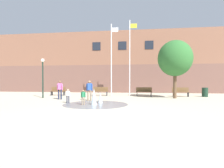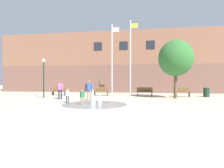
{
  "view_description": "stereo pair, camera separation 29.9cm",
  "coord_description": "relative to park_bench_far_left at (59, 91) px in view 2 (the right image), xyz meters",
  "views": [
    {
      "loc": [
        1.61,
        -7.3,
        1.54
      ],
      "look_at": [
        -0.29,
        7.4,
        1.3
      ],
      "focal_mm": 28.0,
      "sensor_mm": 36.0,
      "label": 1
    },
    {
      "loc": [
        1.91,
        -7.26,
        1.54
      ],
      "look_at": [
        -0.29,
        7.4,
        1.3
      ],
      "focal_mm": 28.0,
      "sensor_mm": 36.0,
      "label": 2
    }
  ],
  "objects": [
    {
      "name": "trash_can",
      "position": [
        15.1,
        0.2,
        -0.03
      ],
      "size": [
        0.56,
        0.56,
        0.9
      ],
      "primitive_type": "cylinder",
      "color": "#193323",
      "rests_on": "ground"
    },
    {
      "name": "child_with_pink_shirt",
      "position": [
        3.57,
        -6.24,
        0.1
      ],
      "size": [
        0.31,
        0.24,
        0.99
      ],
      "rotation": [
        0.0,
        0.0,
        -1.92
      ],
      "color": "#1E233D",
      "rests_on": "ground"
    },
    {
      "name": "ground_plane",
      "position": [
        6.6,
        -10.69,
        -0.48
      ],
      "size": [
        100.0,
        100.0,
        0.0
      ],
      "primitive_type": "plane",
      "color": "#BCB299"
    },
    {
      "name": "flagpole_left",
      "position": [
        5.76,
        0.65,
        3.6
      ],
      "size": [
        0.8,
        0.1,
        7.68
      ],
      "color": "silver",
      "rests_on": "ground"
    },
    {
      "name": "park_bench_far_left",
      "position": [
        0.0,
        0.0,
        0.0
      ],
      "size": [
        1.6,
        0.44,
        0.91
      ],
      "color": "#28282D",
      "rests_on": "ground"
    },
    {
      "name": "park_bench_under_right_flagpole",
      "position": [
        4.63,
        0.22,
        0.0
      ],
      "size": [
        1.6,
        0.44,
        0.91
      ],
      "color": "#28282D",
      "rests_on": "ground"
    },
    {
      "name": "adult_near_bench",
      "position": [
        4.7,
        -4.64,
        0.45
      ],
      "size": [
        0.5,
        0.35,
        1.59
      ],
      "rotation": [
        0.0,
        0.0,
        -2.58
      ],
      "color": "#89755B",
      "rests_on": "ground"
    },
    {
      "name": "lamp_post_left_lane",
      "position": [
        -0.15,
        -2.89,
        1.91
      ],
      "size": [
        0.32,
        0.32,
        3.61
      ],
      "color": "#192D23",
      "rests_on": "ground"
    },
    {
      "name": "park_bench_far_right",
      "position": [
        12.78,
        0.11,
        0.0
      ],
      "size": [
        1.6,
        0.44,
        0.91
      ],
      "color": "#28282D",
      "rests_on": "ground"
    },
    {
      "name": "child_running",
      "position": [
        4.93,
        -7.08,
        0.1
      ],
      "size": [
        0.31,
        0.24,
        0.99
      ],
      "rotation": [
        0.0,
        0.0,
        0.83
      ],
      "color": "#89755B",
      "rests_on": "ground"
    },
    {
      "name": "street_tree_near_building",
      "position": [
        11.81,
        -1.73,
        3.1
      ],
      "size": [
        3.03,
        3.03,
        5.2
      ],
      "color": "brown",
      "rests_on": "ground"
    },
    {
      "name": "park_bench_near_trashcan",
      "position": [
        9.18,
        0.02,
        0.0
      ],
      "size": [
        1.6,
        0.44,
        0.91
      ],
      "color": "#28282D",
      "rests_on": "ground"
    },
    {
      "name": "splash_fountain",
      "position": [
        5.66,
        -6.56,
        -0.19
      ],
      "size": [
        4.31,
        4.31,
        1.07
      ],
      "color": "gray",
      "rests_on": "ground"
    },
    {
      "name": "library_building",
      "position": [
        6.6,
        8.26,
        3.68
      ],
      "size": [
        36.0,
        6.05,
        8.32
      ],
      "color": "brown",
      "rests_on": "ground"
    },
    {
      "name": "adult_watching",
      "position": [
        1.97,
        -3.98,
        0.45
      ],
      "size": [
        0.5,
        0.34,
        1.59
      ],
      "rotation": [
        0.0,
        0.0,
        -1.58
      ],
      "color": "#1E233D",
      "rests_on": "ground"
    },
    {
      "name": "flagpole_right",
      "position": [
        7.73,
        0.65,
        3.77
      ],
      "size": [
        0.8,
        0.1,
        8.01
      ],
      "color": "silver",
      "rests_on": "ground"
    }
  ]
}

